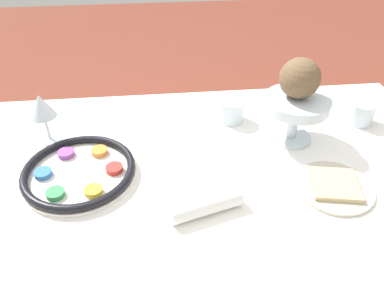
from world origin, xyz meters
name	(u,v)px	position (x,y,z in m)	size (l,w,h in m)	color
dining_table	(176,269)	(0.00, 0.00, 0.37)	(1.54, 0.87, 0.74)	white
seder_plate	(79,172)	(-0.23, 0.04, 0.75)	(0.28, 0.28, 0.03)	silver
wine_glass	(42,108)	(-0.33, 0.21, 0.84)	(0.07, 0.07, 0.14)	silver
fruit_stand	(296,108)	(0.35, 0.14, 0.84)	(0.18, 0.18, 0.13)	silver
orange_fruit	(299,82)	(0.35, 0.16, 0.91)	(0.08, 0.08, 0.08)	orange
coconut	(300,78)	(0.35, 0.15, 0.92)	(0.11, 0.11, 0.11)	brown
bread_plate	(334,186)	(0.39, -0.07, 0.74)	(0.19, 0.19, 0.02)	beige
napkin_roll	(206,205)	(0.07, -0.11, 0.76)	(0.17, 0.09, 0.04)	white
cup_near	(361,112)	(0.58, 0.20, 0.77)	(0.08, 0.08, 0.07)	silver
cup_mid	(231,110)	(0.20, 0.26, 0.77)	(0.08, 0.08, 0.07)	silver
fork_left	(89,124)	(-0.23, 0.27, 0.74)	(0.07, 0.17, 0.01)	silver
fork_right	(99,124)	(-0.20, 0.27, 0.74)	(0.06, 0.17, 0.01)	silver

